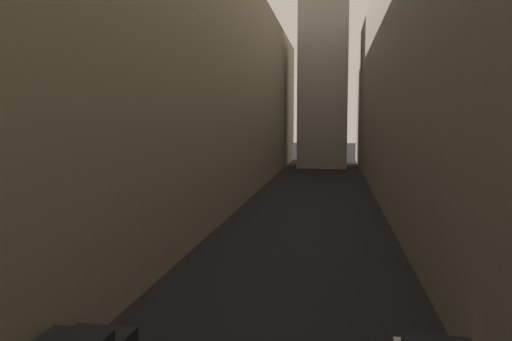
# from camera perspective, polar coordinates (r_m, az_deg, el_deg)

# --- Properties ---
(ground_plane) EXTENTS (264.00, 264.00, 0.00)m
(ground_plane) POSITION_cam_1_polar(r_m,az_deg,el_deg) (36.98, 5.74, -5.08)
(ground_plane) COLOR black
(building_block_left) EXTENTS (13.91, 108.00, 19.63)m
(building_block_left) POSITION_cam_1_polar(r_m,az_deg,el_deg) (41.03, -11.87, 9.63)
(building_block_left) COLOR gray
(building_block_left) RESTS_ON ground
(building_block_right) EXTENTS (15.96, 108.00, 20.16)m
(building_block_right) POSITION_cam_1_polar(r_m,az_deg,el_deg) (40.19, 25.91, 9.68)
(building_block_right) COLOR #756B5B
(building_block_right) RESTS_ON ground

